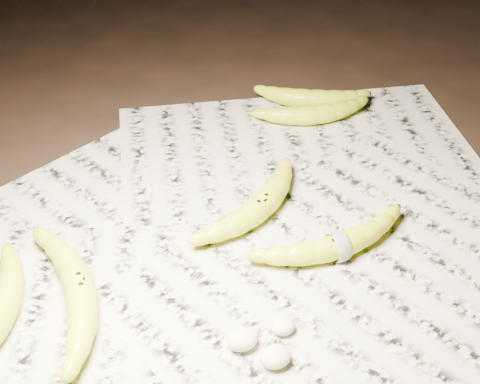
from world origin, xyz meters
name	(u,v)px	position (x,y,z in m)	size (l,w,h in m)	color
ground	(242,237)	(0.00, 0.00, 0.00)	(3.00, 3.00, 0.00)	black
newspaper_patch	(223,254)	(-0.04, -0.02, 0.00)	(0.90, 0.70, 0.01)	#BCB6A1
banana_left_a	(79,288)	(-0.22, -0.02, 0.03)	(0.21, 0.06, 0.04)	yellow
banana_left_b	(0,312)	(-0.31, -0.02, 0.03)	(0.19, 0.06, 0.04)	yellow
banana_center	(261,205)	(0.04, 0.02, 0.03)	(0.19, 0.06, 0.04)	yellow
banana_taped	(338,244)	(0.09, -0.09, 0.02)	(0.20, 0.05, 0.03)	yellow
banana_upper_a	(316,113)	(0.23, 0.20, 0.02)	(0.17, 0.05, 0.03)	yellow
banana_upper_b	(311,97)	(0.25, 0.24, 0.03)	(0.17, 0.05, 0.03)	yellow
measuring_tape	(338,244)	(0.09, -0.09, 0.02)	(0.04, 0.04, 0.00)	white
flesh_chunk_a	(243,337)	(-0.08, -0.17, 0.02)	(0.04, 0.03, 0.02)	beige
flesh_chunk_b	(276,354)	(-0.06, -0.20, 0.02)	(0.04, 0.03, 0.02)	beige
flesh_chunk_c	(284,324)	(-0.03, -0.17, 0.02)	(0.03, 0.02, 0.02)	beige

